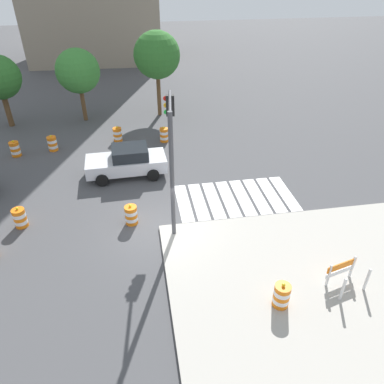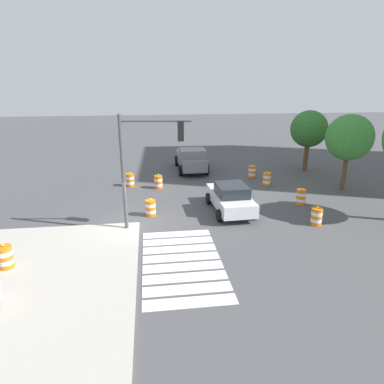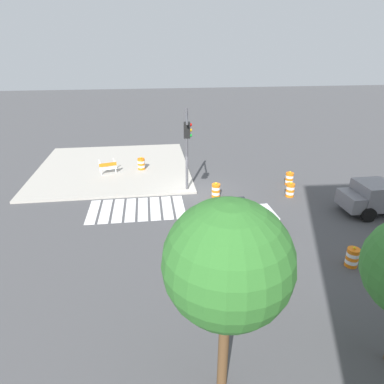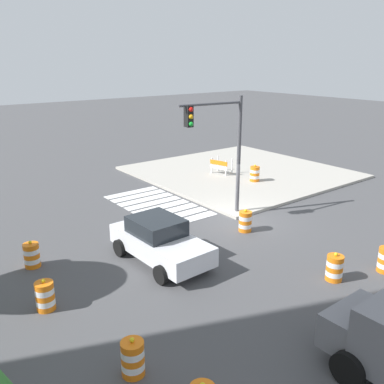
% 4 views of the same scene
% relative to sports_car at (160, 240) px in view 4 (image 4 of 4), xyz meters
% --- Properties ---
extents(ground_plane, '(120.00, 120.00, 0.00)m').
position_rel_sports_car_xyz_m(ground_plane, '(1.25, -5.08, -0.81)').
color(ground_plane, '#474749').
extents(sidewalk_corner, '(12.00, 12.00, 0.15)m').
position_rel_sports_car_xyz_m(sidewalk_corner, '(7.25, -11.08, -0.74)').
color(sidewalk_corner, '#ADA89E').
rests_on(sidewalk_corner, ground).
extents(crosswalk_stripes, '(5.85, 3.20, 0.02)m').
position_rel_sports_car_xyz_m(crosswalk_stripes, '(5.25, -3.28, -0.80)').
color(crosswalk_stripes, silver).
rests_on(crosswalk_stripes, ground).
extents(sports_car, '(4.36, 2.26, 1.63)m').
position_rel_sports_car_xyz_m(sports_car, '(0.00, 0.00, 0.00)').
color(sports_car, silver).
rests_on(sports_car, ground).
extents(traffic_barrel_near_corner, '(0.56, 0.56, 1.02)m').
position_rel_sports_car_xyz_m(traffic_barrel_near_corner, '(-0.59, 4.48, -0.36)').
color(traffic_barrel_near_corner, orange).
rests_on(traffic_barrel_near_corner, ground).
extents(traffic_barrel_median_near, '(0.56, 0.56, 1.02)m').
position_rel_sports_car_xyz_m(traffic_barrel_median_near, '(-4.57, 3.77, -0.36)').
color(traffic_barrel_median_near, orange).
rests_on(traffic_barrel_median_near, ground).
extents(traffic_barrel_median_far, '(0.56, 0.56, 1.02)m').
position_rel_sports_car_xyz_m(traffic_barrel_median_far, '(-4.82, -3.89, -0.36)').
color(traffic_barrel_median_far, orange).
rests_on(traffic_barrel_median_far, ground).
extents(traffic_barrel_far_curb, '(0.56, 0.56, 1.02)m').
position_rel_sports_car_xyz_m(traffic_barrel_far_curb, '(0.07, -4.49, -0.36)').
color(traffic_barrel_far_curb, orange).
rests_on(traffic_barrel_far_curb, ground).
extents(traffic_barrel_opposite_curb, '(0.56, 0.56, 1.02)m').
position_rel_sports_car_xyz_m(traffic_barrel_opposite_curb, '(2.40, 3.94, -0.36)').
color(traffic_barrel_opposite_curb, orange).
rests_on(traffic_barrel_opposite_curb, ground).
extents(traffic_barrel_on_sidewalk, '(0.56, 0.56, 1.02)m').
position_rel_sports_car_xyz_m(traffic_barrel_on_sidewalk, '(4.98, -10.10, -0.21)').
color(traffic_barrel_on_sidewalk, orange).
rests_on(traffic_barrel_on_sidewalk, sidewalk_corner).
extents(construction_barricade, '(1.39, 1.06, 1.00)m').
position_rel_sports_car_xyz_m(construction_barricade, '(7.53, -9.56, -0.09)').
color(construction_barricade, silver).
rests_on(construction_barricade, sidewalk_corner).
extents(traffic_light_pole, '(0.58, 3.28, 5.50)m').
position_rel_sports_car_xyz_m(traffic_light_pole, '(1.97, -4.55, 3.10)').
color(traffic_light_pole, '#4C4C51').
rests_on(traffic_light_pole, sidewalk_corner).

